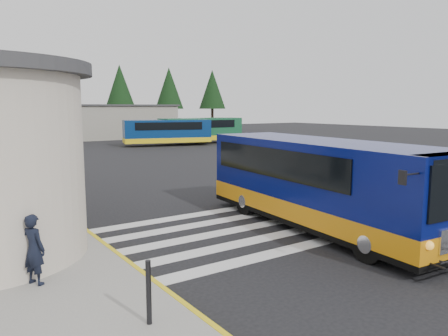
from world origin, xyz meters
TOP-DOWN VIEW (x-y plane):
  - ground at (0.00, 0.00)m, footprint 140.00×140.00m
  - curb_strip at (-4.05, 4.00)m, footprint 0.12×34.00m
  - crosswalk at (-0.50, -0.80)m, footprint 8.00×5.35m
  - depot_building at (6.00, 42.00)m, footprint 26.40×8.40m
  - tree_line at (6.29, 50.00)m, footprint 58.40×4.40m
  - transit_bus at (2.45, -2.12)m, footprint 3.91×10.20m
  - pedestrian_a at (-6.20, -2.14)m, footprint 0.60×0.66m
  - bollard at (-4.94, -5.09)m, footprint 0.09×0.09m
  - far_bus_a at (12.35, 28.09)m, footprint 9.00×4.69m
  - far_bus_b at (16.67, 28.57)m, footprint 9.13×2.83m

SIDE VIEW (x-z plane):
  - ground at x=0.00m, z-range 0.00..0.00m
  - crosswalk at x=-0.50m, z-range 0.00..0.01m
  - curb_strip at x=-4.05m, z-range 0.00..0.16m
  - bollard at x=-4.94m, z-range 0.15..1.29m
  - pedestrian_a at x=-6.20m, z-range 0.15..1.67m
  - transit_bus at x=2.45m, z-range -0.06..2.77m
  - far_bus_a at x=12.35m, z-range 0.34..2.57m
  - far_bus_b at x=16.67m, z-range 0.35..2.69m
  - depot_building at x=6.00m, z-range 0.01..4.21m
  - tree_line at x=6.29m, z-range 1.77..11.77m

